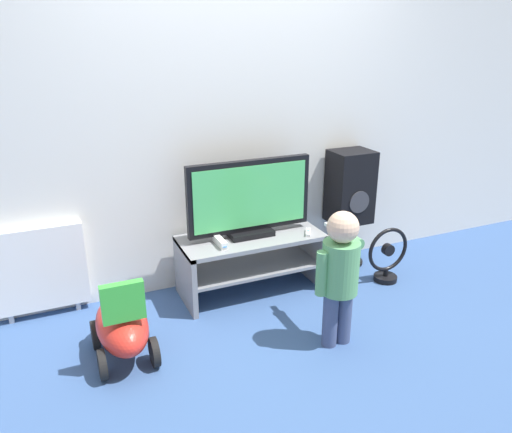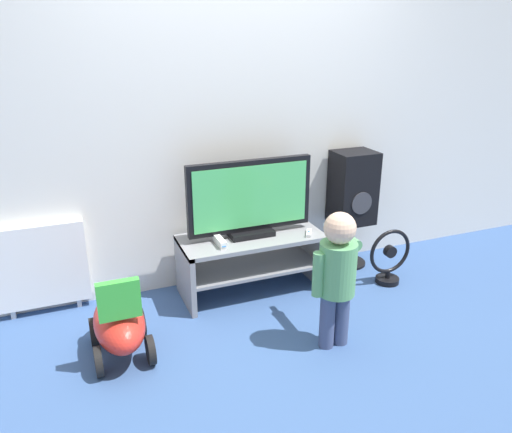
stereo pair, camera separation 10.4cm
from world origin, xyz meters
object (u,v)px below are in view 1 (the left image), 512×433
object	(u,v)px
remote_primary	(308,232)
radiator	(38,269)
television	(250,199)
child	(340,268)
ride_on_toy	(122,326)
game_console	(220,242)
speaker_tower	(350,190)
floor_fan	(387,257)

from	to	relation	value
remote_primary	radiator	distance (m)	1.85
television	child	xyz separation A→B (m)	(0.22, -0.84, -0.20)
remote_primary	ride_on_toy	distance (m)	1.46
television	radiator	world-z (taller)	television
game_console	radiator	size ratio (longest dim) A/B	0.31
child	radiator	bearing A→B (deg)	147.10
television	radiator	bearing A→B (deg)	171.28
game_console	speaker_tower	distance (m)	1.20
remote_primary	floor_fan	xyz separation A→B (m)	(0.62, -0.15, -0.25)
child	ride_on_toy	size ratio (longest dim) A/B	1.50
floor_fan	game_console	bearing A→B (deg)	170.48
floor_fan	speaker_tower	bearing A→B (deg)	104.37
ride_on_toy	remote_primary	bearing A→B (deg)	12.76
television	speaker_tower	xyz separation A→B (m)	(0.91, 0.10, -0.08)
speaker_tower	radiator	bearing A→B (deg)	177.18
television	ride_on_toy	world-z (taller)	television
remote_primary	floor_fan	world-z (taller)	remote_primary
television	game_console	world-z (taller)	television
child	speaker_tower	world-z (taller)	speaker_tower
floor_fan	ride_on_toy	distance (m)	2.03
television	floor_fan	size ratio (longest dim) A/B	2.09
game_console	speaker_tower	bearing A→B (deg)	9.18
speaker_tower	floor_fan	bearing A→B (deg)	-75.63
radiator	floor_fan	bearing A→B (deg)	-12.00
game_console	television	bearing A→B (deg)	18.37
ride_on_toy	television	bearing A→B (deg)	25.06
television	child	distance (m)	0.89
floor_fan	ride_on_toy	xyz separation A→B (m)	(-2.02, -0.17, 0.01)
remote_primary	ride_on_toy	xyz separation A→B (m)	(-1.40, -0.32, -0.24)
ride_on_toy	speaker_tower	bearing A→B (deg)	16.65
radiator	child	bearing A→B (deg)	-32.90
game_console	remote_primary	bearing A→B (deg)	-5.84
remote_primary	radiator	xyz separation A→B (m)	(-1.81, 0.37, -0.10)
game_console	ride_on_toy	world-z (taller)	ride_on_toy
television	remote_primary	bearing A→B (deg)	-21.21
game_console	radiator	bearing A→B (deg)	165.32
speaker_tower	ride_on_toy	size ratio (longest dim) A/B	1.65
game_console	speaker_tower	size ratio (longest dim) A/B	0.21
speaker_tower	television	bearing A→B (deg)	-173.56
game_console	radiator	xyz separation A→B (m)	(-1.16, 0.30, -0.11)
television	floor_fan	xyz separation A→B (m)	(1.01, -0.30, -0.51)
game_console	ride_on_toy	xyz separation A→B (m)	(-0.75, -0.38, -0.25)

